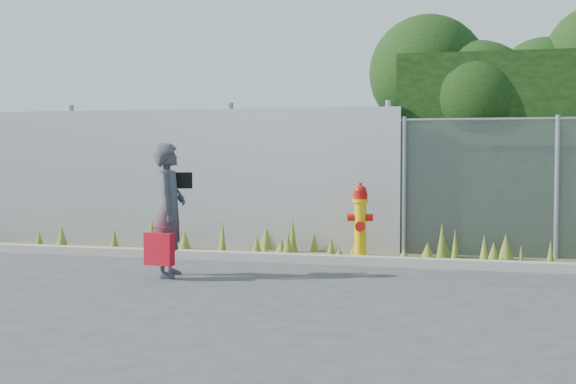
# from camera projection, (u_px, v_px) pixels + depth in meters

# --- Properties ---
(ground) EXTENTS (80.00, 80.00, 0.00)m
(ground) POSITION_uv_depth(u_px,v_px,m) (282.00, 285.00, 9.27)
(ground) COLOR #3B3A3D
(ground) RESTS_ON ground
(curb) EXTENTS (16.00, 0.22, 0.12)m
(curb) POSITION_uv_depth(u_px,v_px,m) (317.00, 259.00, 11.00)
(curb) COLOR gray
(curb) RESTS_ON ground
(weed_strip) EXTENTS (16.00, 1.27, 0.54)m
(weed_strip) POSITION_uv_depth(u_px,v_px,m) (355.00, 249.00, 11.52)
(weed_strip) COLOR #4C422B
(weed_strip) RESTS_ON ground
(corrugated_fence) EXTENTS (8.50, 0.21, 2.30)m
(corrugated_fence) POSITION_uv_depth(u_px,v_px,m) (138.00, 178.00, 12.95)
(corrugated_fence) COLOR #B2B5B9
(corrugated_fence) RESTS_ON ground
(fire_hydrant) EXTENTS (0.36, 0.33, 1.09)m
(fire_hydrant) POSITION_uv_depth(u_px,v_px,m) (360.00, 222.00, 11.43)
(fire_hydrant) COLOR #DDB20B
(fire_hydrant) RESTS_ON ground
(woman) EXTENTS (0.49, 0.66, 1.64)m
(woman) POSITION_uv_depth(u_px,v_px,m) (169.00, 210.00, 9.84)
(woman) COLOR #0F5C60
(woman) RESTS_ON ground
(red_tote_bag) EXTENTS (0.35, 0.13, 0.46)m
(red_tote_bag) POSITION_uv_depth(u_px,v_px,m) (159.00, 249.00, 9.60)
(red_tote_bag) COLOR #B00A0C
(black_shoulder_bag) EXTENTS (0.27, 0.11, 0.20)m
(black_shoulder_bag) POSITION_uv_depth(u_px,v_px,m) (181.00, 180.00, 10.01)
(black_shoulder_bag) COLOR black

